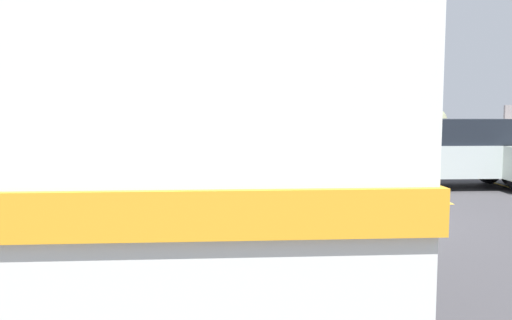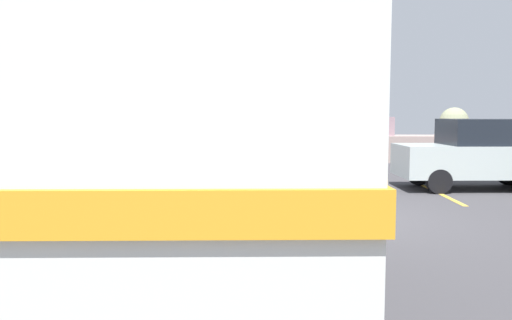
# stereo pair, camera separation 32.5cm
# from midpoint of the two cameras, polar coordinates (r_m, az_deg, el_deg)

# --- Properties ---
(ground) EXTENTS (32.00, 26.00, 0.02)m
(ground) POSITION_cam_midpoint_polar(r_m,az_deg,el_deg) (9.94, 10.02, -6.50)
(ground) COLOR #3E3D40
(breakwater) EXTENTS (31.36, 2.08, 2.40)m
(breakwater) POSITION_cam_midpoint_polar(r_m,az_deg,el_deg) (21.56, 6.45, 1.73)
(breakwater) COLOR gray
(breakwater) RESTS_ON ground
(vintage_coach) EXTENTS (2.91, 8.71, 3.70)m
(vintage_coach) POSITION_cam_midpoint_polar(r_m,az_deg,el_deg) (6.22, -5.37, 5.48)
(vintage_coach) COLOR black
(vintage_coach) RESTS_ON ground
(parked_car_nearest) EXTENTS (4.18, 1.91, 1.86)m
(parked_car_nearest) POSITION_cam_midpoint_polar(r_m,az_deg,el_deg) (14.65, 24.49, 0.69)
(parked_car_nearest) COLOR black
(parked_car_nearest) RESTS_ON ground
(lamp_post) EXTENTS (0.94, 0.86, 6.73)m
(lamp_post) POSITION_cam_midpoint_polar(r_m,az_deg,el_deg) (15.82, 12.50, 11.51)
(lamp_post) COLOR #5B5B60
(lamp_post) RESTS_ON ground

